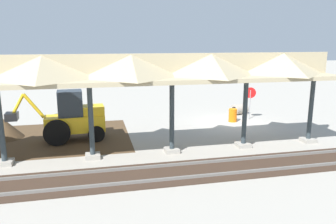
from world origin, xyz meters
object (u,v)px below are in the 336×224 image
(stop_sign, at_px, (250,96))
(backhoe, at_px, (72,118))
(concrete_pipe, at_px, (240,109))
(traffic_barrel, at_px, (233,115))

(stop_sign, height_order, backhoe, backhoe)
(backhoe, distance_m, concrete_pipe, 12.71)
(traffic_barrel, bearing_deg, backhoe, 11.02)
(concrete_pipe, bearing_deg, backhoe, 19.10)
(stop_sign, bearing_deg, backhoe, 11.74)
(backhoe, bearing_deg, traffic_barrel, -168.98)
(traffic_barrel, bearing_deg, concrete_pipe, -125.19)
(concrete_pipe, xyz_separation_m, traffic_barrel, (1.48, 2.10, 0.07))
(stop_sign, height_order, concrete_pipe, stop_sign)
(stop_sign, bearing_deg, concrete_pipe, -91.05)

